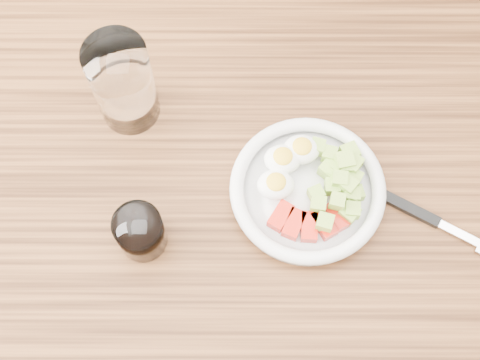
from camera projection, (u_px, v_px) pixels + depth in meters
name	position (u px, v px, depth m)	size (l,w,h in m)	color
ground	(244.00, 305.00, 1.59)	(4.00, 4.00, 0.00)	brown
dining_table	(247.00, 219.00, 0.97)	(1.50, 0.90, 0.77)	brown
bowl	(308.00, 188.00, 0.86)	(0.20, 0.20, 0.05)	white
fork	(423.00, 216.00, 0.86)	(0.19, 0.12, 0.01)	black
water_glass	(123.00, 83.00, 0.85)	(0.08, 0.08, 0.14)	white
coffee_glass	(140.00, 232.00, 0.82)	(0.06, 0.06, 0.07)	white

